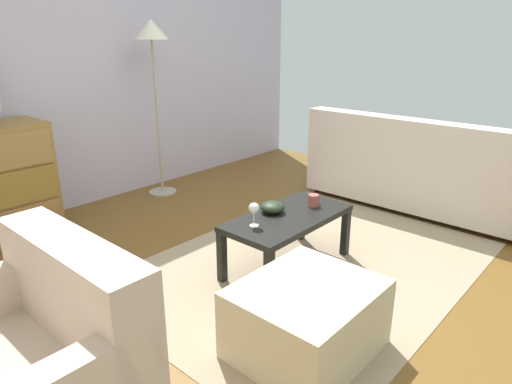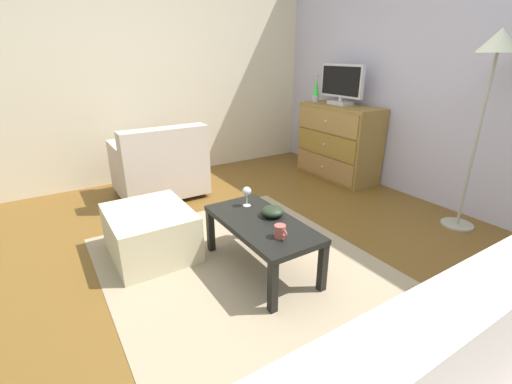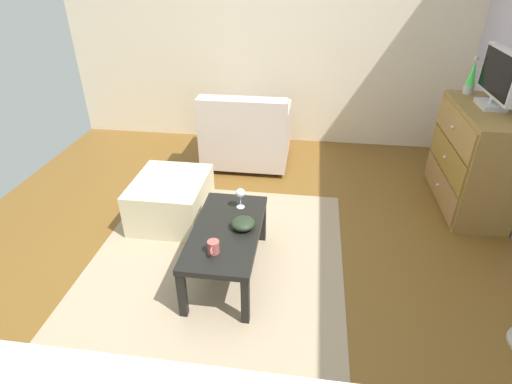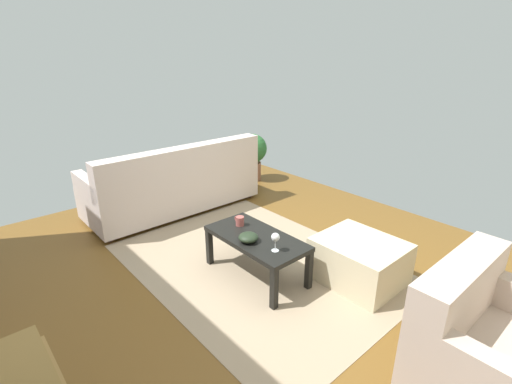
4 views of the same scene
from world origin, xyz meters
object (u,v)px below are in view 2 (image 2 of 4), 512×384
object	(u,v)px
standing_lamp	(495,61)
lava_lamp	(316,90)
coffee_table	(261,228)
bowl_decorative	(273,211)
ottoman	(151,233)
mug	(280,231)
wine_glass	(247,192)
dresser	(338,142)
tv	(341,84)
armchair	(160,167)

from	to	relation	value
standing_lamp	lava_lamp	bearing A→B (deg)	179.86
coffee_table	bowl_decorative	bearing A→B (deg)	103.52
ottoman	bowl_decorative	bearing A→B (deg)	50.17
coffee_table	mug	xyz separation A→B (m)	(0.26, -0.03, 0.10)
coffee_table	standing_lamp	size ratio (longest dim) A/B	0.55
coffee_table	wine_glass	world-z (taller)	wine_glass
lava_lamp	ottoman	bearing A→B (deg)	-67.89
dresser	ottoman	bearing A→B (deg)	-76.75
dresser	bowl_decorative	bearing A→B (deg)	-56.68
wine_glass	standing_lamp	world-z (taller)	standing_lamp
dresser	tv	size ratio (longest dim) A/B	1.61
lava_lamp	mug	bearing A→B (deg)	-45.30
bowl_decorative	armchair	world-z (taller)	armchair
tv	wine_glass	distance (m)	2.30
dresser	armchair	size ratio (longest dim) A/B	1.18
lava_lamp	coffee_table	size ratio (longest dim) A/B	0.35
tv	standing_lamp	size ratio (longest dim) A/B	0.39
ottoman	wine_glass	bearing A→B (deg)	62.33
tv	armchair	bearing A→B (deg)	-103.42
tv	lava_lamp	bearing A→B (deg)	-169.70
mug	bowl_decorative	bearing A→B (deg)	154.06
ottoman	standing_lamp	distance (m)	3.03
coffee_table	bowl_decorative	distance (m)	0.15
coffee_table	mug	world-z (taller)	mug
dresser	wine_glass	world-z (taller)	dresser
armchair	ottoman	size ratio (longest dim) A/B	1.28
standing_lamp	wine_glass	bearing A→B (deg)	-109.90
wine_glass	bowl_decorative	distance (m)	0.28
ottoman	coffee_table	bearing A→B (deg)	44.16
lava_lamp	coffee_table	distance (m)	2.66
lava_lamp	armchair	bearing A→B (deg)	-93.91
tv	coffee_table	xyz separation A→B (m)	(1.31, -2.00, -0.82)
ottoman	tv	bearing A→B (deg)	104.29
lava_lamp	wine_glass	distance (m)	2.41
dresser	coffee_table	size ratio (longest dim) A/B	1.13
tv	bowl_decorative	bearing A→B (deg)	-55.83
wine_glass	tv	bearing A→B (deg)	117.66
coffee_table	wine_glass	xyz separation A→B (m)	(-0.29, 0.05, 0.17)
lava_lamp	ottoman	xyz separation A→B (m)	(1.04, -2.56, -0.87)
coffee_table	bowl_decorative	size ratio (longest dim) A/B	5.54
bowl_decorative	tv	bearing A→B (deg)	124.17
coffee_table	dresser	bearing A→B (deg)	122.36
tv	armchair	xyz separation A→B (m)	(-0.51, -2.15, -0.83)
wine_glass	bowl_decorative	world-z (taller)	wine_glass
armchair	bowl_decorative	bearing A→B (deg)	8.21
lava_lamp	armchair	distance (m)	2.21
ottoman	standing_lamp	xyz separation A→B (m)	(1.03, 2.55, 1.25)
tv	wine_glass	world-z (taller)	tv
standing_lamp	ottoman	bearing A→B (deg)	-112.04
coffee_table	tv	bearing A→B (deg)	123.18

